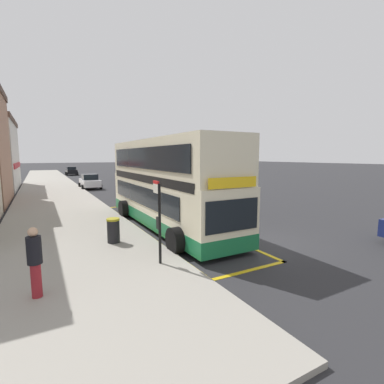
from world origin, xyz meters
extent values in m
plane|color=#28282B|center=(0.00, 32.00, 0.00)|extent=(260.00, 260.00, 0.00)
cube|color=gray|center=(-7.00, 32.00, 0.07)|extent=(6.00, 76.00, 0.14)
cube|color=beige|center=(-2.45, 4.35, 1.35)|extent=(2.45, 11.17, 2.30)
cube|color=beige|center=(-2.45, 4.35, 3.45)|extent=(2.42, 10.95, 1.90)
cube|color=#196B3D|center=(-2.45, 4.35, 0.50)|extent=(2.47, 11.19, 0.60)
cube|color=black|center=(-2.45, 4.35, 2.52)|extent=(2.48, 10.28, 0.36)
cube|color=black|center=(-3.69, 4.75, 1.65)|extent=(0.04, 8.94, 0.90)
cube|color=black|center=(-3.69, 4.35, 3.50)|extent=(0.04, 9.83, 1.00)
cube|color=black|center=(-2.45, -1.25, 1.60)|extent=(2.15, 0.04, 1.10)
cube|color=yellow|center=(-2.45, -1.25, 2.72)|extent=(1.96, 0.04, 0.36)
cylinder|color=black|center=(-3.76, 0.33, 0.50)|extent=(0.56, 1.00, 1.00)
cylinder|color=black|center=(-1.14, 0.33, 0.50)|extent=(0.56, 1.00, 1.00)
cylinder|color=black|center=(-3.76, 7.42, 0.50)|extent=(0.56, 1.00, 1.00)
cylinder|color=black|center=(-1.14, 7.42, 0.50)|extent=(0.56, 1.00, 1.00)
cube|color=gold|center=(-3.92, 4.39, 0.01)|extent=(0.16, 13.30, 0.01)
cube|color=gold|center=(-0.94, 4.39, 0.01)|extent=(0.16, 13.30, 0.01)
cube|color=gold|center=(-2.43, -2.18, 0.01)|extent=(3.14, 0.16, 0.01)
cube|color=gold|center=(-2.43, 10.96, 0.01)|extent=(3.14, 0.16, 0.01)
cylinder|color=black|center=(-4.82, -0.57, 1.44)|extent=(0.09, 0.09, 2.60)
cube|color=silver|center=(-4.82, -0.32, 2.56)|extent=(0.05, 0.42, 0.30)
cube|color=red|center=(-4.82, -0.32, 2.76)|extent=(0.05, 0.42, 0.10)
cube|color=black|center=(-4.82, -0.47, 1.44)|extent=(0.06, 0.28, 0.40)
cube|color=#B2191E|center=(-10.16, 28.11, 2.60)|extent=(0.08, 10.00, 0.56)
cube|color=black|center=(-2.61, 49.16, 0.66)|extent=(1.76, 4.20, 0.72)
cube|color=black|center=(-2.61, 49.06, 1.32)|extent=(1.52, 1.90, 0.60)
cylinder|color=black|center=(-3.55, 50.47, 0.30)|extent=(0.22, 0.60, 0.60)
cylinder|color=black|center=(-1.68, 50.47, 0.30)|extent=(0.22, 0.60, 0.60)
cylinder|color=black|center=(-3.55, 47.86, 0.30)|extent=(0.22, 0.60, 0.60)
cylinder|color=black|center=(-1.68, 47.86, 0.30)|extent=(0.22, 0.60, 0.60)
cube|color=slate|center=(4.61, 33.96, 0.66)|extent=(1.76, 4.20, 0.72)
cube|color=black|center=(4.61, 33.86, 1.32)|extent=(1.52, 1.90, 0.60)
cylinder|color=black|center=(3.67, 35.27, 0.30)|extent=(0.22, 0.60, 0.60)
cylinder|color=black|center=(5.54, 35.27, 0.30)|extent=(0.22, 0.60, 0.60)
cylinder|color=black|center=(3.67, 32.66, 0.30)|extent=(0.22, 0.60, 0.60)
cylinder|color=black|center=(5.54, 32.66, 0.30)|extent=(0.22, 0.60, 0.60)
cube|color=silver|center=(-3.17, 23.97, 0.66)|extent=(1.76, 4.20, 0.72)
cube|color=black|center=(-3.17, 23.87, 1.32)|extent=(1.52, 1.90, 0.60)
cylinder|color=black|center=(-4.11, 25.27, 0.30)|extent=(0.22, 0.60, 0.60)
cylinder|color=black|center=(-2.24, 25.27, 0.30)|extent=(0.22, 0.60, 0.60)
cylinder|color=black|center=(-4.11, 22.67, 0.30)|extent=(0.22, 0.60, 0.60)
cylinder|color=black|center=(-2.24, 22.67, 0.30)|extent=(0.22, 0.60, 0.60)
cylinder|color=maroon|center=(-8.32, -1.13, 0.57)|extent=(0.24, 0.24, 0.86)
cylinder|color=black|center=(-8.32, -1.13, 1.33)|extent=(0.34, 0.34, 0.68)
sphere|color=tan|center=(-8.32, -1.13, 1.79)|extent=(0.23, 0.23, 0.23)
cylinder|color=black|center=(-5.62, 2.38, 0.59)|extent=(0.49, 0.49, 0.91)
cylinder|color=#A5991E|center=(-5.62, 2.38, 1.09)|extent=(0.51, 0.51, 0.08)
camera|label=1|loc=(-8.10, -8.65, 3.59)|focal=26.00mm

